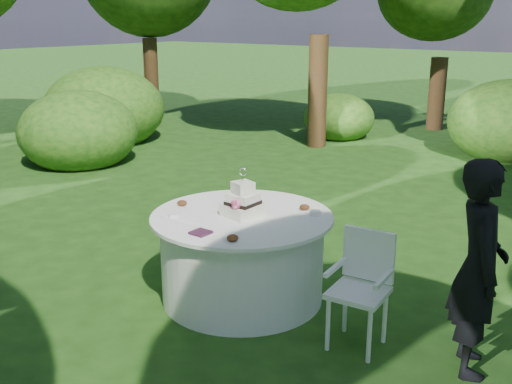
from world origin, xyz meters
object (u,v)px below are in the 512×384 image
guest (479,268)px  cake (243,203)px  chair (362,280)px  table (242,256)px  napkins (201,233)px

guest → cake: size_ratio=3.64×
cake → chair: size_ratio=0.48×
cake → chair: cake is taller
guest → table: guest is taller
chair → cake: bearing=177.7°
guest → table: bearing=67.4°
cake → napkins: bearing=-89.3°
guest → napkins: bearing=83.1°
napkins → table: size_ratio=0.09×
napkins → guest: guest is taller
guest → chair: size_ratio=1.73×
guest → table: (-1.96, -0.10, -0.37)m
table → chair: (1.18, -0.06, 0.13)m
guest → table: 2.00m
guest → chair: guest is taller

